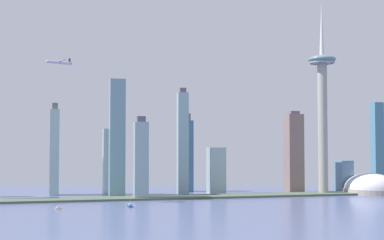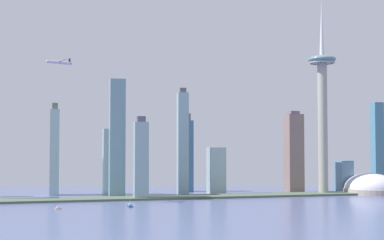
% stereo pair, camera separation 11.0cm
% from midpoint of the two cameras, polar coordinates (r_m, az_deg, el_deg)
% --- Properties ---
extents(waterfront_pier, '(951.06, 45.08, 3.01)m').
position_cam_midpoint_polar(waterfront_pier, '(782.83, -2.11, -8.10)').
color(waterfront_pier, '#475746').
rests_on(waterfront_pier, ground).
extents(observation_tower, '(42.92, 42.92, 304.13)m').
position_cam_midpoint_polar(observation_tower, '(870.03, 13.51, 2.52)').
color(observation_tower, gray).
rests_on(observation_tower, ground).
extents(stadium_dome, '(85.43, 85.43, 47.86)m').
position_cam_midpoint_polar(stadium_dome, '(900.82, 18.23, -6.86)').
color(stadium_dome, '#A7998D').
rests_on(stadium_dome, ground).
extents(skyscraper_0, '(19.47, 19.50, 116.49)m').
position_cam_midpoint_polar(skyscraper_0, '(766.74, -5.39, -4.15)').
color(skyscraper_0, '#85A5A9').
rests_on(skyscraper_0, ground).
extents(skyscraper_1, '(24.88, 26.17, 129.96)m').
position_cam_midpoint_polar(skyscraper_1, '(880.31, 10.61, -3.41)').
color(skyscraper_1, '#77615B').
rests_on(skyscraper_1, ground).
extents(skyscraper_2, '(22.28, 25.88, 172.48)m').
position_cam_midpoint_polar(skyscraper_2, '(804.76, -7.88, -1.89)').
color(skyscraper_2, '#6A8E9C').
rests_on(skyscraper_2, ground).
extents(skyscraper_3, '(24.72, 26.67, 72.26)m').
position_cam_midpoint_polar(skyscraper_3, '(850.83, 2.55, -5.32)').
color(skyscraper_3, '#97B0AF').
rests_on(skyscraper_3, ground).
extents(skyscraper_4, '(13.06, 20.60, 100.94)m').
position_cam_midpoint_polar(skyscraper_4, '(847.18, -8.89, -4.33)').
color(skyscraper_4, '#A6C5C1').
rests_on(skyscraper_4, ground).
extents(skyscraper_5, '(12.81, 14.97, 80.65)m').
position_cam_midpoint_polar(skyscraper_5, '(839.34, -5.06, -5.94)').
color(skyscraper_5, '#86B9B8').
rests_on(skyscraper_5, ground).
extents(skyscraper_8, '(13.74, 26.51, 139.97)m').
position_cam_midpoint_polar(skyscraper_8, '(853.57, -14.23, -3.17)').
color(skyscraper_8, '#97B7BB').
rests_on(skyscraper_8, ground).
extents(skyscraper_9, '(16.31, 12.83, 163.33)m').
position_cam_midpoint_polar(skyscraper_9, '(827.57, -0.99, -2.41)').
color(skyscraper_9, '#86A8B1').
rests_on(skyscraper_9, ground).
extents(skyscraper_10, '(21.39, 27.14, 50.95)m').
position_cam_midpoint_polar(skyscraper_10, '(916.58, 15.63, -5.70)').
color(skyscraper_10, slate).
rests_on(skyscraper_10, ground).
extents(skyscraper_11, '(17.25, 16.33, 148.49)m').
position_cam_midpoint_polar(skyscraper_11, '(978.31, 18.87, -2.59)').
color(skyscraper_11, teal).
rests_on(skyscraper_11, ground).
extents(skyscraper_12, '(21.20, 15.17, 127.52)m').
position_cam_midpoint_polar(skyscraper_12, '(889.78, -0.61, -3.65)').
color(skyscraper_12, '#436B8D').
rests_on(skyscraper_12, ground).
extents(boat_2, '(6.07, 14.93, 9.77)m').
position_cam_midpoint_polar(boat_2, '(681.91, -6.53, -8.93)').
color(boat_2, navy).
rests_on(boat_2, ground).
extents(boat_3, '(8.06, 4.70, 3.67)m').
position_cam_midpoint_polar(boat_3, '(673.02, -13.85, -8.96)').
color(boat_3, beige).
rests_on(boat_3, ground).
extents(airplane, '(34.20, 35.75, 8.87)m').
position_cam_midpoint_polar(airplane, '(747.78, -13.81, 5.89)').
color(airplane, '#B8B1CC').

